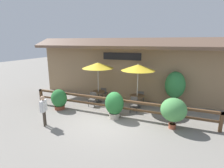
# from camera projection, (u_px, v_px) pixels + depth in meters

# --- Properties ---
(ground_plane) EXTENTS (60.00, 60.00, 0.00)m
(ground_plane) POSITION_uv_depth(u_px,v_px,m) (107.00, 123.00, 8.79)
(ground_plane) COLOR gray
(building_facade) EXTENTS (14.28, 1.49, 4.23)m
(building_facade) POSITION_uv_depth(u_px,v_px,m) (130.00, 69.00, 11.99)
(building_facade) COLOR #997A56
(building_facade) RESTS_ON ground
(patio_railing) EXTENTS (10.40, 0.14, 0.95)m
(patio_railing) POSITION_uv_depth(u_px,v_px,m) (114.00, 103.00, 9.58)
(patio_railing) COLOR brown
(patio_railing) RESTS_ON ground
(patio_umbrella_near) EXTENTS (2.02, 2.02, 2.71)m
(patio_umbrella_near) POSITION_uv_depth(u_px,v_px,m) (98.00, 65.00, 11.18)
(patio_umbrella_near) COLOR #B7B2A8
(patio_umbrella_near) RESTS_ON ground
(dining_table_near) EXTENTS (0.92, 0.92, 0.76)m
(dining_table_near) POSITION_uv_depth(u_px,v_px,m) (98.00, 94.00, 11.63)
(dining_table_near) COLOR #4C3826
(dining_table_near) RESTS_ON ground
(chair_near_streetside) EXTENTS (0.48, 0.48, 0.86)m
(chair_near_streetside) POSITION_uv_depth(u_px,v_px,m) (93.00, 98.00, 11.04)
(chair_near_streetside) COLOR #514C47
(chair_near_streetside) RESTS_ON ground
(chair_near_wallside) EXTENTS (0.49, 0.49, 0.86)m
(chair_near_wallside) POSITION_uv_depth(u_px,v_px,m) (104.00, 93.00, 12.27)
(chair_near_wallside) COLOR #514C47
(chair_near_wallside) RESTS_ON ground
(patio_umbrella_middle) EXTENTS (2.02, 2.02, 2.71)m
(patio_umbrella_middle) POSITION_uv_depth(u_px,v_px,m) (138.00, 68.00, 10.30)
(patio_umbrella_middle) COLOR #B7B2A8
(patio_umbrella_middle) RESTS_ON ground
(dining_table_middle) EXTENTS (0.92, 0.92, 0.76)m
(dining_table_middle) POSITION_uv_depth(u_px,v_px,m) (137.00, 98.00, 10.74)
(dining_table_middle) COLOR #4C3826
(dining_table_middle) RESTS_ON ground
(chair_middle_streetside) EXTENTS (0.50, 0.50, 0.86)m
(chair_middle_streetside) POSITION_uv_depth(u_px,v_px,m) (134.00, 104.00, 10.09)
(chair_middle_streetside) COLOR #514C47
(chair_middle_streetside) RESTS_ON ground
(chair_middle_wallside) EXTENTS (0.49, 0.49, 0.86)m
(chair_middle_wallside) POSITION_uv_depth(u_px,v_px,m) (141.00, 96.00, 11.43)
(chair_middle_wallside) COLOR #514C47
(chair_middle_wallside) RESTS_ON ground
(potted_plant_small_flowering) EXTENTS (1.17, 1.06, 1.49)m
(potted_plant_small_flowering) POSITION_uv_depth(u_px,v_px,m) (174.00, 110.00, 8.01)
(potted_plant_small_flowering) COLOR #9E4C33
(potted_plant_small_flowering) RESTS_ON ground
(potted_plant_corner_fern) EXTENTS (0.96, 0.86, 1.23)m
(potted_plant_corner_fern) POSITION_uv_depth(u_px,v_px,m) (59.00, 99.00, 10.42)
(potted_plant_corner_fern) COLOR brown
(potted_plant_corner_fern) RESTS_ON ground
(potted_plant_tall_tropical) EXTENTS (0.99, 0.89, 1.44)m
(potted_plant_tall_tropical) POSITION_uv_depth(u_px,v_px,m) (114.00, 104.00, 9.16)
(potted_plant_tall_tropical) COLOR #B7AD99
(potted_plant_tall_tropical) RESTS_ON ground
(potted_plant_entrance_palm) EXTENTS (1.19, 1.07, 2.24)m
(potted_plant_entrance_palm) POSITION_uv_depth(u_px,v_px,m) (175.00, 86.00, 10.60)
(potted_plant_entrance_palm) COLOR brown
(potted_plant_entrance_palm) RESTS_ON ground
(pedestrian) EXTENTS (0.31, 0.51, 1.52)m
(pedestrian) POSITION_uv_depth(u_px,v_px,m) (43.00, 107.00, 8.25)
(pedestrian) COLOR #42382D
(pedestrian) RESTS_ON ground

